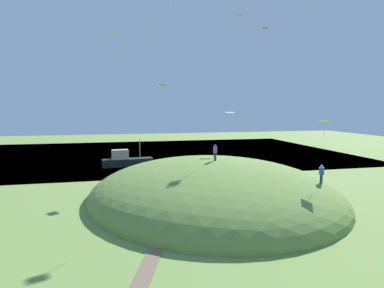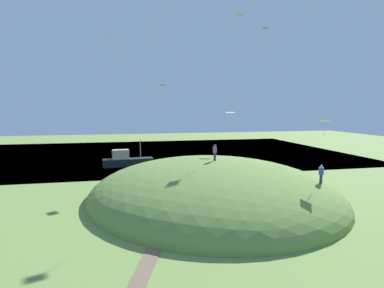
# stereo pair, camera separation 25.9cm
# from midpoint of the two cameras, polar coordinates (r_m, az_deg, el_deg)

# --- Properties ---
(ground_plane) EXTENTS (160.00, 160.00, 0.00)m
(ground_plane) POSITION_cam_midpoint_polar(r_m,az_deg,el_deg) (41.10, -3.62, -7.02)
(ground_plane) COLOR olive
(lake_water) EXTENTS (48.92, 80.00, 0.40)m
(lake_water) POSITION_cam_midpoint_polar(r_m,az_deg,el_deg) (68.65, -7.43, -1.79)
(lake_water) COLOR #2F5473
(lake_water) RESTS_ON ground_plane
(grass_hill) EXTENTS (30.12, 26.66, 7.70)m
(grass_hill) POSITION_cam_midpoint_polar(r_m,az_deg,el_deg) (35.96, 3.51, -8.99)
(grass_hill) COLOR olive
(grass_hill) RESTS_ON ground_plane
(boat_on_lake) EXTENTS (2.95, 8.29, 4.25)m
(boat_on_lake) POSITION_cam_midpoint_polar(r_m,az_deg,el_deg) (54.04, -11.70, -2.89)
(boat_on_lake) COLOR black
(boat_on_lake) RESTS_ON lake_water
(person_walking_path) EXTENTS (0.58, 0.58, 1.75)m
(person_walking_path) POSITION_cam_midpoint_polar(r_m,az_deg,el_deg) (34.90, 3.90, -1.17)
(person_walking_path) COLOR #2C3049
(person_walking_path) RESTS_ON grass_hill
(person_with_child) EXTENTS (0.65, 0.65, 1.79)m
(person_with_child) POSITION_cam_midpoint_polar(r_m,az_deg,el_deg) (33.20, 21.72, -4.59)
(person_with_child) COLOR #2A3347
(person_with_child) RESTS_ON grass_hill
(kite_0) EXTENTS (0.72, 0.98, 2.16)m
(kite_0) POSITION_cam_midpoint_polar(r_m,az_deg,el_deg) (52.38, 12.76, 19.27)
(kite_0) COLOR silver
(kite_1) EXTENTS (1.38, 1.44, 2.17)m
(kite_1) POSITION_cam_midpoint_polar(r_m,az_deg,el_deg) (41.76, -7.14, 20.12)
(kite_1) COLOR white
(kite_4) EXTENTS (0.96, 0.98, 1.93)m
(kite_4) POSITION_cam_midpoint_polar(r_m,az_deg,el_deg) (34.13, -14.23, 18.19)
(kite_4) COLOR white
(kite_5) EXTENTS (1.24, 1.13, 1.56)m
(kite_5) POSITION_cam_midpoint_polar(r_m,az_deg,el_deg) (44.34, -5.42, 10.34)
(kite_5) COLOR silver
(kite_6) EXTENTS (1.14, 1.36, 1.58)m
(kite_6) POSITION_cam_midpoint_polar(r_m,az_deg,el_deg) (42.51, 6.56, 5.49)
(kite_6) COLOR silver
(kite_7) EXTENTS (1.17, 1.36, 1.61)m
(kite_7) POSITION_cam_midpoint_polar(r_m,az_deg,el_deg) (46.23, 8.17, 21.67)
(kite_7) COLOR white
(kite_9) EXTENTS (0.92, 1.11, 1.70)m
(kite_9) POSITION_cam_midpoint_polar(r_m,az_deg,el_deg) (34.37, 22.20, 3.72)
(kite_9) COLOR white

